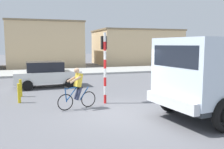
{
  "coord_description": "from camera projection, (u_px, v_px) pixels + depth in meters",
  "views": [
    {
      "loc": [
        -3.07,
        -8.79,
        2.67
      ],
      "look_at": [
        0.6,
        2.5,
        1.2
      ],
      "focal_mm": 38.89,
      "sensor_mm": 36.0,
      "label": 1
    }
  ],
  "objects": [
    {
      "name": "building_mid_block",
      "position": [
        45.0,
        44.0,
        29.39
      ],
      "size": [
        8.47,
        7.54,
        5.33
      ],
      "color": "#D1B284",
      "rests_on": "ground"
    },
    {
      "name": "traffic_light_pole",
      "position": [
        104.0,
        58.0,
        10.91
      ],
      "size": [
        0.24,
        0.43,
        3.2
      ],
      "color": "red",
      "rests_on": "ground"
    },
    {
      "name": "sidewalk_far",
      "position": [
        68.0,
        72.0,
        23.26
      ],
      "size": [
        80.0,
        5.0,
        0.16
      ],
      "primitive_type": "cube",
      "color": "#ADADA8",
      "rests_on": "ground"
    },
    {
      "name": "building_corner_right",
      "position": [
        136.0,
        47.0,
        33.71
      ],
      "size": [
        10.98,
        7.93,
        4.63
      ],
      "color": "#D1B284",
      "rests_on": "ground"
    },
    {
      "name": "car_red_near",
      "position": [
        47.0,
        74.0,
        15.24
      ],
      "size": [
        4.08,
        2.03,
        1.6
      ],
      "color": "white",
      "rests_on": "ground"
    },
    {
      "name": "ground_plane",
      "position": [
        117.0,
        113.0,
        9.57
      ],
      "size": [
        120.0,
        120.0,
        0.0
      ],
      "primitive_type": "plane",
      "color": "slate"
    },
    {
      "name": "bollard_far",
      "position": [
        21.0,
        88.0,
        12.43
      ],
      "size": [
        0.14,
        0.14,
        0.9
      ],
      "primitive_type": "cylinder",
      "color": "gold",
      "rests_on": "ground"
    },
    {
      "name": "cyclist",
      "position": [
        77.0,
        88.0,
        10.07
      ],
      "size": [
        1.68,
        0.61,
        1.72
      ],
      "color": "black",
      "rests_on": "ground"
    },
    {
      "name": "bollard_near",
      "position": [
        19.0,
        93.0,
        11.11
      ],
      "size": [
        0.14,
        0.14,
        0.9
      ],
      "primitive_type": "cylinder",
      "color": "gold",
      "rests_on": "ground"
    }
  ]
}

